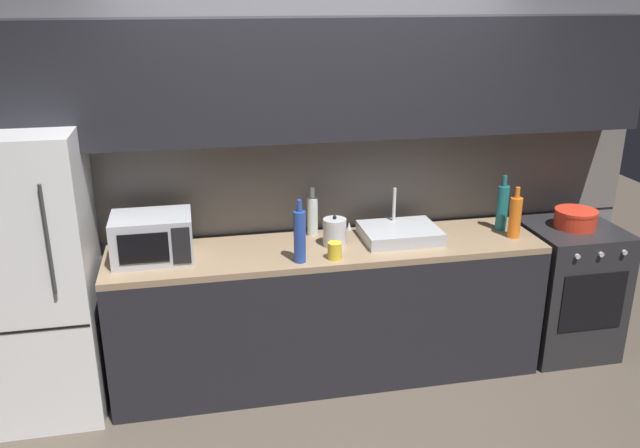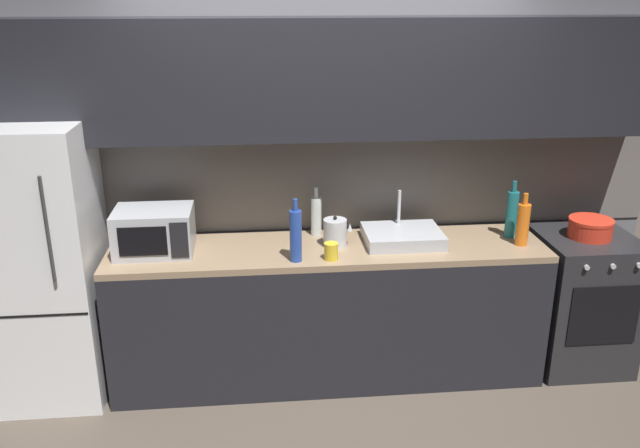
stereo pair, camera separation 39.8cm
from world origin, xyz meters
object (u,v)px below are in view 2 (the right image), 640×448
at_px(mug_yellow, 331,251).
at_px(oven_range, 580,300).
at_px(wine_bottle_orange, 523,224).
at_px(refrigerator, 40,265).
at_px(cooking_pot, 590,228).
at_px(kettle, 335,233).
at_px(microwave, 154,231).
at_px(wine_bottle_clear, 316,215).
at_px(wine_bottle_teal, 512,214).
at_px(wine_bottle_blue, 296,235).

bearing_deg(mug_yellow, oven_range, 6.75).
xyz_separation_m(oven_range, wine_bottle_orange, (-0.49, -0.08, 0.59)).
xyz_separation_m(refrigerator, cooking_pot, (3.41, 0.00, 0.11)).
bearing_deg(cooking_pot, kettle, 179.65).
height_order(microwave, wine_bottle_clear, wine_bottle_clear).
bearing_deg(refrigerator, wine_bottle_orange, -1.59).
height_order(oven_range, cooking_pot, cooking_pot).
height_order(kettle, cooking_pot, kettle).
bearing_deg(wine_bottle_orange, kettle, 175.47).
bearing_deg(wine_bottle_clear, cooking_pot, -7.23).
xyz_separation_m(refrigerator, microwave, (0.68, 0.02, 0.18)).
height_order(refrigerator, wine_bottle_orange, refrigerator).
distance_m(wine_bottle_orange, cooking_pot, 0.50).
relative_size(refrigerator, wine_bottle_orange, 5.13).
distance_m(wine_bottle_clear, wine_bottle_orange, 1.29).
xyz_separation_m(kettle, wine_bottle_teal, (1.14, 0.05, 0.07)).
xyz_separation_m(microwave, mug_yellow, (1.04, -0.22, -0.08)).
bearing_deg(wine_bottle_teal, mug_yellow, -167.49).
bearing_deg(oven_range, mug_yellow, -173.25).
xyz_separation_m(wine_bottle_teal, wine_bottle_orange, (0.02, -0.14, -0.02)).
bearing_deg(wine_bottle_clear, microwave, -168.48).
xyz_separation_m(kettle, wine_bottle_blue, (-0.26, -0.21, 0.07)).
distance_m(microwave, mug_yellow, 1.07).
bearing_deg(wine_bottle_clear, kettle, -65.09).
bearing_deg(wine_bottle_clear, wine_bottle_orange, -13.57).
bearing_deg(wine_bottle_clear, oven_range, -7.26).
distance_m(wine_bottle_orange, wine_bottle_blue, 1.42).
xyz_separation_m(refrigerator, wine_bottle_teal, (2.91, 0.06, 0.20)).
height_order(refrigerator, wine_bottle_clear, refrigerator).
bearing_deg(microwave, refrigerator, -178.45).
relative_size(wine_bottle_teal, cooking_pot, 1.33).
bearing_deg(kettle, cooking_pot, -0.35).
xyz_separation_m(refrigerator, oven_range, (3.42, -0.00, -0.40)).
distance_m(wine_bottle_teal, cooking_pot, 0.52).
height_order(microwave, wine_bottle_blue, wine_bottle_blue).
bearing_deg(cooking_pot, mug_yellow, -173.19).
xyz_separation_m(mug_yellow, cooking_pot, (1.69, 0.20, 0.01)).
relative_size(wine_bottle_blue, mug_yellow, 3.69).
relative_size(kettle, wine_bottle_clear, 0.61).
relative_size(kettle, wine_bottle_orange, 0.59).
xyz_separation_m(wine_bottle_teal, wine_bottle_clear, (-1.23, 0.16, -0.02)).
bearing_deg(refrigerator, wine_bottle_teal, 1.21).
height_order(kettle, wine_bottle_orange, wine_bottle_orange).
bearing_deg(microwave, oven_range, -0.41).
distance_m(refrigerator, wine_bottle_blue, 1.54).
xyz_separation_m(wine_bottle_teal, mug_yellow, (-1.19, -0.26, -0.10)).
bearing_deg(microwave, wine_bottle_orange, -2.54).
bearing_deg(wine_bottle_teal, microwave, -178.90).
xyz_separation_m(refrigerator, wine_bottle_orange, (2.93, -0.08, 0.19)).
bearing_deg(wine_bottle_teal, wine_bottle_blue, -169.32).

